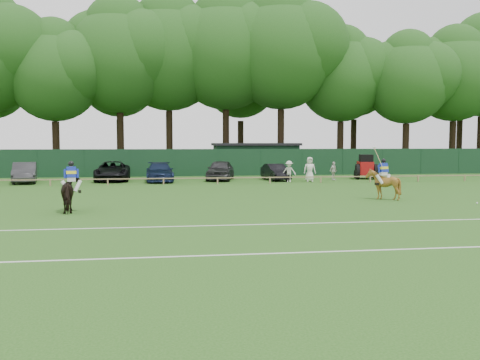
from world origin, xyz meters
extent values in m
plane|color=#1E4C14|center=(0.00, 0.00, 0.00)|extent=(160.00, 160.00, 0.00)
imported|color=black|center=(-6.99, 3.68, 0.86)|extent=(1.33, 2.19, 1.72)
imported|color=brown|center=(8.86, 6.36, 0.83)|extent=(1.57, 1.71, 1.67)
imported|color=#323335|center=(-13.55, 21.18, 0.79)|extent=(2.63, 5.02, 1.58)
imported|color=black|center=(-7.08, 22.22, 0.79)|extent=(2.78, 5.74, 1.57)
imported|color=#121E3B|center=(-3.31, 21.06, 0.75)|extent=(2.27, 5.24, 1.50)
imported|color=#302F32|center=(1.61, 21.74, 0.83)|extent=(3.02, 5.18, 1.66)
imported|color=black|center=(6.09, 20.99, 0.67)|extent=(1.83, 4.20, 1.34)
imported|color=beige|center=(6.73, 19.02, 0.83)|extent=(1.19, 0.86, 1.67)
imported|color=beige|center=(10.83, 20.43, 0.76)|extent=(0.94, 0.81, 1.51)
imported|color=silver|center=(8.49, 19.31, 0.97)|extent=(1.01, 0.71, 1.95)
cube|color=silver|center=(-6.99, 3.68, 1.46)|extent=(0.41, 0.33, 0.18)
cube|color=#1729A9|center=(-6.99, 3.68, 1.78)|extent=(0.45, 0.38, 0.51)
cube|color=yellow|center=(-6.99, 3.68, 1.76)|extent=(0.48, 0.37, 0.18)
sphere|color=black|center=(-6.99, 3.68, 2.15)|extent=(0.25, 0.25, 0.25)
cylinder|color=silver|center=(-6.73, 3.69, 1.16)|extent=(0.41, 0.40, 0.59)
cylinder|color=silver|center=(-7.23, 3.58, 1.16)|extent=(0.43, 0.31, 0.59)
cube|color=silver|center=(8.86, 6.36, 1.41)|extent=(0.40, 0.31, 0.18)
cube|color=#1729A9|center=(8.86, 6.36, 1.73)|extent=(0.44, 0.37, 0.51)
cube|color=yellow|center=(8.86, 6.36, 1.71)|extent=(0.47, 0.35, 0.18)
sphere|color=black|center=(8.86, 6.36, 2.10)|extent=(0.25, 0.25, 0.25)
cylinder|color=silver|center=(9.12, 6.35, 1.11)|extent=(0.41, 0.39, 0.59)
cylinder|color=silver|center=(8.61, 6.27, 1.11)|extent=(0.42, 0.32, 0.59)
cylinder|color=tan|center=(8.55, 6.36, 2.28)|extent=(0.36, 0.53, 1.17)
sphere|color=silver|center=(12.70, 3.74, 0.04)|extent=(0.09, 0.09, 0.09)
cube|color=silver|center=(0.00, -6.00, 0.01)|extent=(60.00, 0.10, 0.01)
cube|color=silver|center=(0.00, -1.00, 0.01)|extent=(60.00, 0.10, 0.01)
cube|color=#997F5B|center=(0.00, 18.00, 0.45)|extent=(62.00, 0.08, 0.08)
cube|color=#14351E|center=(0.00, 27.00, 1.25)|extent=(92.00, 0.04, 2.50)
cube|color=#14331E|center=(6.00, 30.00, 1.40)|extent=(8.00, 4.00, 2.80)
cube|color=black|center=(6.00, 30.00, 2.92)|extent=(8.40, 4.40, 0.24)
cube|color=#A50F0F|center=(14.00, 21.50, 0.91)|extent=(1.56, 2.28, 1.13)
cube|color=black|center=(13.93, 21.16, 1.69)|extent=(1.26, 1.33, 0.78)
cylinder|color=black|center=(13.15, 21.07, 0.65)|extent=(0.54, 1.33, 1.30)
cylinder|color=black|center=(14.59, 20.75, 0.65)|extent=(0.54, 1.33, 1.30)
cylinder|color=black|center=(13.56, 22.49, 0.35)|extent=(0.41, 0.73, 0.69)
cylinder|color=black|center=(14.83, 22.20, 0.35)|extent=(0.41, 0.73, 0.69)
camera|label=1|loc=(-2.83, -19.68, 3.10)|focal=38.00mm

